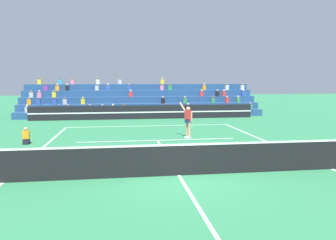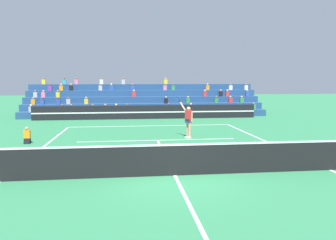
# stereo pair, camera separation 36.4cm
# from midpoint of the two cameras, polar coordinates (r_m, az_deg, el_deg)

# --- Properties ---
(ground_plane) EXTENTS (120.00, 120.00, 0.00)m
(ground_plane) POSITION_cam_midpoint_polar(r_m,az_deg,el_deg) (10.96, 2.16, -9.64)
(ground_plane) COLOR #2D7A4C
(court_lines) EXTENTS (11.10, 23.90, 0.01)m
(court_lines) POSITION_cam_midpoint_polar(r_m,az_deg,el_deg) (10.96, 2.17, -9.62)
(court_lines) COLOR white
(court_lines) RESTS_ON ground
(tennis_net) EXTENTS (12.00, 0.10, 1.10)m
(tennis_net) POSITION_cam_midpoint_polar(r_m,az_deg,el_deg) (10.82, 2.18, -6.88)
(tennis_net) COLOR #2D6B38
(tennis_net) RESTS_ON ground
(sponsor_banner_wall) EXTENTS (18.00, 0.26, 1.10)m
(sponsor_banner_wall) POSITION_cam_midpoint_polar(r_m,az_deg,el_deg) (26.61, -3.31, 1.38)
(sponsor_banner_wall) COLOR black
(sponsor_banner_wall) RESTS_ON ground
(bleacher_stand) EXTENTS (20.96, 4.75, 3.38)m
(bleacher_stand) POSITION_cam_midpoint_polar(r_m,az_deg,el_deg) (30.35, -3.79, 2.95)
(bleacher_stand) COLOR navy
(bleacher_stand) RESTS_ON ground
(ball_kid_courtside) EXTENTS (0.30, 0.36, 0.84)m
(ball_kid_courtside) POSITION_cam_midpoint_polar(r_m,az_deg,el_deg) (17.61, -22.78, -2.74)
(ball_kid_courtside) COLOR black
(ball_kid_courtside) RESTS_ON ground
(tennis_player) EXTENTS (0.81, 1.07, 2.34)m
(tennis_player) POSITION_cam_midpoint_polar(r_m,az_deg,el_deg) (17.73, 4.12, -0.02)
(tennis_player) COLOR tan
(tennis_player) RESTS_ON ground
(tennis_ball) EXTENTS (0.07, 0.07, 0.07)m
(tennis_ball) POSITION_cam_midpoint_polar(r_m,az_deg,el_deg) (15.30, 16.64, -5.02)
(tennis_ball) COLOR #C6DB33
(tennis_ball) RESTS_ON ground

